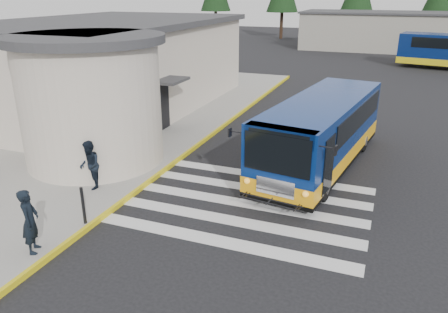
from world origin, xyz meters
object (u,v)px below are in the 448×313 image
(pedestrian_b, at_px, (90,165))
(bollard, at_px, (83,206))
(transit_bus, at_px, (321,135))
(pedestrian_a, at_px, (30,221))

(pedestrian_b, xyz_separation_m, bollard, (1.31, -2.07, -0.26))
(transit_bus, distance_m, bollard, 9.07)
(transit_bus, relative_size, pedestrian_a, 5.58)
(pedestrian_b, height_order, bollard, pedestrian_b)
(pedestrian_b, bearing_deg, transit_bus, 82.56)
(transit_bus, xyz_separation_m, pedestrian_a, (-5.77, -8.86, -0.25))
(bollard, bearing_deg, transit_bus, 52.84)
(transit_bus, bearing_deg, bollard, -118.65)
(pedestrian_b, distance_m, bollard, 2.47)
(transit_bus, relative_size, bollard, 8.54)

